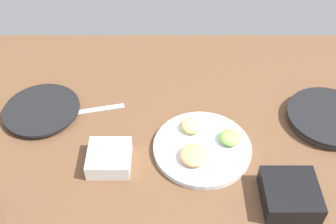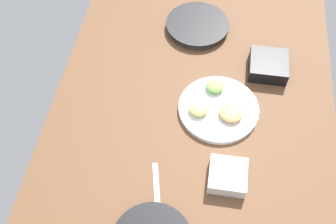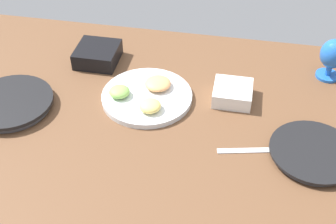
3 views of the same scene
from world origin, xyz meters
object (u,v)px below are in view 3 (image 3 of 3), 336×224
object	(u,v)px
fruit_platter	(146,96)
square_bowl_white	(233,92)
hurricane_glass_blue	(333,56)
dinner_plate_left	(313,153)
dinner_plate_right	(11,103)
square_bowl_black	(98,54)

from	to	relation	value
fruit_platter	square_bowl_white	world-z (taller)	same
hurricane_glass_blue	dinner_plate_left	bearing A→B (deg)	80.13
hurricane_glass_blue	dinner_plate_right	bearing A→B (deg)	19.67
dinner_plate_left	square_bowl_black	size ratio (longest dim) A/B	1.70
dinner_plate_right	square_bowl_black	distance (cm)	35.31
dinner_plate_left	square_bowl_black	bearing A→B (deg)	-24.45
fruit_platter	hurricane_glass_blue	bearing A→B (deg)	-158.00
dinner_plate_right	fruit_platter	world-z (taller)	fruit_platter
dinner_plate_right	hurricane_glass_blue	size ratio (longest dim) A/B	1.83
square_bowl_white	dinner_plate_right	bearing A→B (deg)	14.14
fruit_platter	hurricane_glass_blue	size ratio (longest dim) A/B	2.02
dinner_plate_left	fruit_platter	xyz separation A→B (cm)	(51.44, -15.60, 0.33)
dinner_plate_left	hurricane_glass_blue	size ratio (longest dim) A/B	1.70
dinner_plate_left	square_bowl_black	xyz separation A→B (cm)	(73.28, -33.32, 2.06)
hurricane_glass_blue	square_bowl_black	xyz separation A→B (cm)	(80.09, 5.82, -5.42)
dinner_plate_left	square_bowl_white	distance (cm)	32.06
square_bowl_black	dinner_plate_left	bearing A→B (deg)	155.55
dinner_plate_right	square_bowl_black	size ratio (longest dim) A/B	1.82
dinner_plate_left	dinner_plate_right	xyz separation A→B (cm)	(92.39, -3.67, 0.43)
dinner_plate_right	square_bowl_white	distance (cm)	70.19
dinner_plate_right	hurricane_glass_blue	xyz separation A→B (cm)	(-99.20, -35.47, 7.05)
dinner_plate_right	square_bowl_black	bearing A→B (deg)	-122.80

